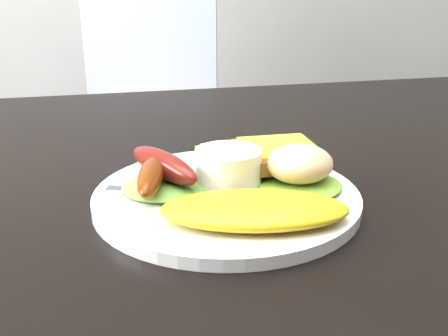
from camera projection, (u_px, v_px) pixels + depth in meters
name	position (u px, v px, depth m)	size (l,w,h in m)	color
dining_table	(247.00, 172.00, 0.64)	(1.20, 0.80, 0.04)	black
dining_chair	(161.00, 132.00, 1.78)	(0.48, 0.48, 0.06)	tan
person	(124.00, 32.00, 1.13)	(0.60, 0.40, 1.68)	navy
plate	(226.00, 197.00, 0.50)	(0.25, 0.25, 0.01)	white
lettuce_left	(167.00, 186.00, 0.50)	(0.09, 0.08, 0.01)	#609B32
lettuce_right	(300.00, 186.00, 0.50)	(0.08, 0.07, 0.01)	#609E26
omelette	(255.00, 210.00, 0.44)	(0.16, 0.08, 0.02)	yellow
sausage_a	(151.00, 176.00, 0.48)	(0.02, 0.09, 0.02)	#632E05
sausage_b	(163.00, 165.00, 0.51)	(0.03, 0.11, 0.03)	#63110F
ramekin	(229.00, 168.00, 0.51)	(0.06, 0.06, 0.04)	white
toast_a	(240.00, 159.00, 0.57)	(0.08, 0.08, 0.01)	olive
toast_b	(279.00, 155.00, 0.54)	(0.08, 0.08, 0.01)	olive
potato_salad	(300.00, 164.00, 0.50)	(0.07, 0.06, 0.04)	#F3F0B1
fork	(186.00, 193.00, 0.49)	(0.15, 0.01, 0.00)	#ADAFB7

